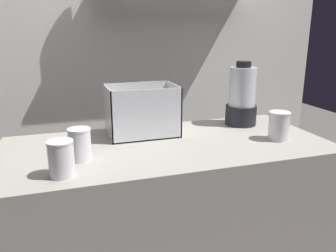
{
  "coord_description": "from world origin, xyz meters",
  "views": [
    {
      "loc": [
        -0.43,
        -1.34,
        1.38
      ],
      "look_at": [
        0.0,
        0.0,
        0.98
      ],
      "focal_mm": 36.7,
      "sensor_mm": 36.0,
      "label": 1
    }
  ],
  "objects_px": {
    "carrot_display_bin": "(143,119)",
    "juice_cup_carrot_left": "(80,146)",
    "blender_pitcher": "(242,98)",
    "juice_cup_pomegranate_middle": "(279,127)",
    "juice_cup_mango_far_left": "(61,160)"
  },
  "relations": [
    {
      "from": "juice_cup_carrot_left",
      "to": "juice_cup_mango_far_left",
      "type": "bearing_deg",
      "value": -118.34
    },
    {
      "from": "juice_cup_mango_far_left",
      "to": "juice_cup_pomegranate_middle",
      "type": "distance_m",
      "value": 0.94
    },
    {
      "from": "juice_cup_carrot_left",
      "to": "juice_cup_pomegranate_middle",
      "type": "xyz_separation_m",
      "value": [
        0.86,
        -0.02,
        0.0
      ]
    },
    {
      "from": "carrot_display_bin",
      "to": "juice_cup_pomegranate_middle",
      "type": "relative_size",
      "value": 2.49
    },
    {
      "from": "carrot_display_bin",
      "to": "juice_cup_pomegranate_middle",
      "type": "height_order",
      "value": "carrot_display_bin"
    },
    {
      "from": "juice_cup_pomegranate_middle",
      "to": "blender_pitcher",
      "type": "bearing_deg",
      "value": 96.56
    },
    {
      "from": "blender_pitcher",
      "to": "juice_cup_pomegranate_middle",
      "type": "xyz_separation_m",
      "value": [
        0.03,
        -0.28,
        -0.08
      ]
    },
    {
      "from": "juice_cup_pomegranate_middle",
      "to": "carrot_display_bin",
      "type": "bearing_deg",
      "value": 154.64
    },
    {
      "from": "juice_cup_mango_far_left",
      "to": "juice_cup_pomegranate_middle",
      "type": "bearing_deg",
      "value": 6.94
    },
    {
      "from": "blender_pitcher",
      "to": "juice_cup_mango_far_left",
      "type": "height_order",
      "value": "blender_pitcher"
    },
    {
      "from": "blender_pitcher",
      "to": "juice_cup_mango_far_left",
      "type": "xyz_separation_m",
      "value": [
        -0.9,
        -0.39,
        -0.08
      ]
    },
    {
      "from": "blender_pitcher",
      "to": "juice_cup_mango_far_left",
      "type": "bearing_deg",
      "value": -156.37
    },
    {
      "from": "carrot_display_bin",
      "to": "blender_pitcher",
      "type": "bearing_deg",
      "value": 1.74
    },
    {
      "from": "carrot_display_bin",
      "to": "juice_cup_carrot_left",
      "type": "height_order",
      "value": "carrot_display_bin"
    },
    {
      "from": "carrot_display_bin",
      "to": "blender_pitcher",
      "type": "relative_size",
      "value": 0.98
    }
  ]
}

